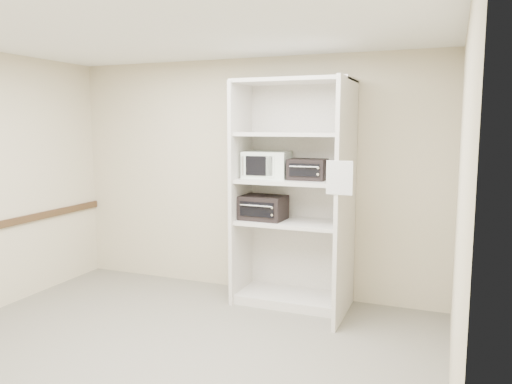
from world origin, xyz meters
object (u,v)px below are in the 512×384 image
at_px(shelving_unit, 297,202).
at_px(toaster_oven_upper, 308,169).
at_px(toaster_oven_lower, 263,207).
at_px(microwave, 267,165).

xyz_separation_m(shelving_unit, toaster_oven_upper, (0.10, 0.02, 0.35)).
relative_size(toaster_oven_upper, toaster_oven_lower, 0.82).
xyz_separation_m(toaster_oven_upper, toaster_oven_lower, (-0.48, -0.05, -0.43)).
xyz_separation_m(shelving_unit, toaster_oven_lower, (-0.37, -0.03, -0.08)).
relative_size(shelving_unit, toaster_oven_lower, 5.14).
xyz_separation_m(microwave, toaster_oven_lower, (-0.01, -0.08, -0.46)).
relative_size(microwave, toaster_oven_upper, 1.25).
height_order(shelving_unit, toaster_oven_lower, shelving_unit).
bearing_deg(toaster_oven_lower, shelving_unit, 6.70).
bearing_deg(microwave, shelving_unit, -11.41).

